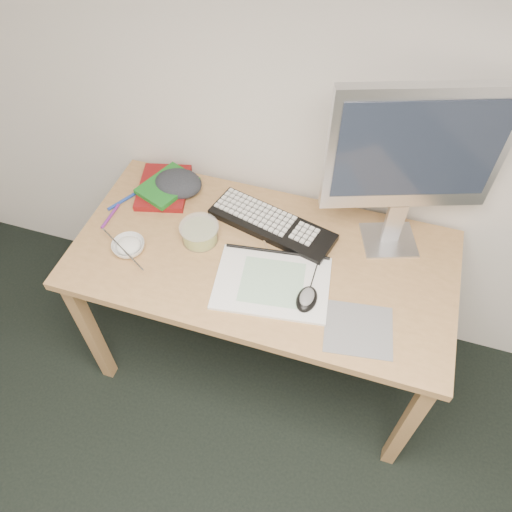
{
  "coord_description": "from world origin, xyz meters",
  "views": [
    {
      "loc": [
        0.27,
        0.32,
        2.17
      ],
      "look_at": [
        -0.06,
        1.36,
        0.83
      ],
      "focal_mm": 35.0,
      "sensor_mm": 36.0,
      "label": 1
    }
  ],
  "objects_px": {
    "keyboard": "(272,225)",
    "rice_bowl": "(129,247)",
    "sketchpad": "(272,283)",
    "monitor": "(415,155)",
    "desk": "(262,270)"
  },
  "relations": [
    {
      "from": "keyboard",
      "to": "rice_bowl",
      "type": "relative_size",
      "value": 4.07
    },
    {
      "from": "sketchpad",
      "to": "monitor",
      "type": "relative_size",
      "value": 0.61
    },
    {
      "from": "desk",
      "to": "keyboard",
      "type": "height_order",
      "value": "keyboard"
    },
    {
      "from": "desk",
      "to": "monitor",
      "type": "bearing_deg",
      "value": 26.48
    },
    {
      "from": "sketchpad",
      "to": "desk",
      "type": "bearing_deg",
      "value": 114.35
    },
    {
      "from": "sketchpad",
      "to": "rice_bowl",
      "type": "relative_size",
      "value": 3.29
    },
    {
      "from": "desk",
      "to": "keyboard",
      "type": "distance_m",
      "value": 0.18
    },
    {
      "from": "sketchpad",
      "to": "rice_bowl",
      "type": "height_order",
      "value": "rice_bowl"
    },
    {
      "from": "rice_bowl",
      "to": "monitor",
      "type": "bearing_deg",
      "value": 20.17
    },
    {
      "from": "monitor",
      "to": "rice_bowl",
      "type": "distance_m",
      "value": 1.04
    },
    {
      "from": "sketchpad",
      "to": "monitor",
      "type": "distance_m",
      "value": 0.63
    },
    {
      "from": "desk",
      "to": "sketchpad",
      "type": "xyz_separation_m",
      "value": [
        0.07,
        -0.11,
        0.09
      ]
    },
    {
      "from": "keyboard",
      "to": "monitor",
      "type": "height_order",
      "value": "monitor"
    },
    {
      "from": "monitor",
      "to": "rice_bowl",
      "type": "relative_size",
      "value": 5.43
    },
    {
      "from": "desk",
      "to": "sketchpad",
      "type": "distance_m",
      "value": 0.16
    }
  ]
}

